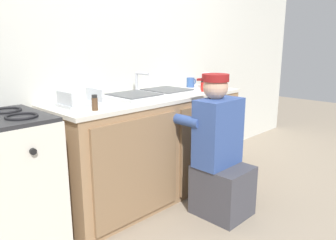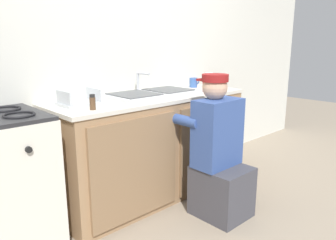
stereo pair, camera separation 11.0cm
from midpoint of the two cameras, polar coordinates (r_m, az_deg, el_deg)
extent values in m
plane|color=gray|center=(2.87, 0.34, -14.37)|extent=(12.00, 12.00, 0.00)
cube|color=silver|center=(3.03, -8.67, 11.63)|extent=(6.00, 0.10, 2.50)
cube|color=#997551|center=(2.90, -3.92, -4.81)|extent=(1.75, 0.60, 0.86)
cube|color=#866747|center=(2.42, -6.48, -8.62)|extent=(0.77, 0.02, 0.76)
cube|color=#866747|center=(2.99, 6.17, -4.31)|extent=(0.77, 0.02, 0.76)
cube|color=beige|center=(2.79, -4.06, 3.93)|extent=(1.79, 0.62, 0.03)
cube|color=silver|center=(2.79, -4.07, 4.54)|extent=(0.80, 0.44, 0.03)
cube|color=#4C4F51|center=(2.66, -7.15, 4.47)|extent=(0.33, 0.35, 0.01)
cube|color=#4C4F51|center=(2.91, -1.27, 5.32)|extent=(0.33, 0.35, 0.01)
cylinder|color=#B7BABF|center=(2.92, -6.58, 6.37)|extent=(0.02, 0.02, 0.18)
cylinder|color=#B7BABF|center=(2.85, -5.61, 8.04)|extent=(0.02, 0.16, 0.02)
torus|color=black|center=(2.11, -25.52, 0.60)|extent=(0.19, 0.19, 0.02)
torus|color=black|center=(2.33, -27.59, 1.50)|extent=(0.19, 0.19, 0.02)
cylinder|color=black|center=(1.96, -23.93, -5.05)|extent=(0.04, 0.02, 0.04)
cube|color=#3F3F47|center=(2.66, 8.26, -11.97)|extent=(0.36, 0.40, 0.40)
cube|color=#334C8C|center=(2.54, 7.52, -2.15)|extent=(0.38, 0.22, 0.52)
sphere|color=tan|center=(2.49, 7.03, 5.70)|extent=(0.19, 0.19, 0.19)
cylinder|color=maroon|center=(2.48, 7.07, 7.32)|extent=(0.20, 0.20, 0.06)
cube|color=maroon|center=(2.54, 5.52, 7.06)|extent=(0.13, 0.09, 0.02)
cylinder|color=#334C8C|center=(2.51, 1.60, -0.05)|extent=(0.08, 0.30, 0.08)
cylinder|color=#334C8C|center=(2.77, 6.41, 1.11)|extent=(0.08, 0.30, 0.08)
cylinder|color=red|center=(3.29, 5.64, 6.83)|extent=(0.08, 0.08, 0.14)
cylinder|color=white|center=(3.29, 5.67, 8.14)|extent=(0.08, 0.08, 0.01)
cylinder|color=#335699|center=(3.33, 2.98, 6.55)|extent=(0.08, 0.08, 0.09)
torus|color=#335699|center=(3.37, 3.64, 6.71)|extent=(0.06, 0.01, 0.06)
cylinder|color=#513823|center=(2.24, -14.01, 2.70)|extent=(0.04, 0.04, 0.08)
cylinder|color=black|center=(2.23, -14.08, 4.03)|extent=(0.04, 0.04, 0.02)
cylinder|color=red|center=(3.04, 5.04, 5.77)|extent=(0.04, 0.04, 0.08)
cylinder|color=black|center=(3.03, 5.06, 6.75)|extent=(0.04, 0.04, 0.02)
cube|color=#B2B7BC|center=(2.45, -16.26, 2.67)|extent=(0.28, 0.22, 0.02)
cube|color=#B2B7BC|center=(2.38, -18.82, 3.44)|extent=(0.01, 0.21, 0.10)
cube|color=#B2B7BC|center=(2.50, -13.96, 4.19)|extent=(0.01, 0.21, 0.10)
camera|label=1|loc=(0.05, -91.17, -0.28)|focal=35.00mm
camera|label=2|loc=(0.05, 88.83, 0.28)|focal=35.00mm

